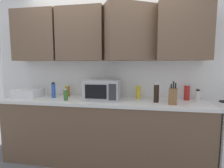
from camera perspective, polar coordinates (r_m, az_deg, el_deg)
The scene contains 12 objects.
wall_back_with_cabinets at distance 2.64m, azimuth -1.91°, elevation 10.48°, with size 3.73×0.61×2.60m.
counter_run at distance 2.59m, azimuth -2.85°, elevation -14.94°, with size 2.86×0.63×0.90m.
microwave at distance 2.45m, azimuth -3.16°, elevation -1.91°, with size 0.48×0.37×0.28m.
dish_rack at distance 2.94m, azimuth -25.86°, elevation -2.73°, with size 0.38×0.30×0.12m, color silver.
knife_block at distance 2.30m, azimuth 19.33°, elevation -3.73°, with size 0.12×0.14×0.29m.
bottle_red_sauce at distance 2.64m, azimuth 23.33°, elevation -2.54°, with size 0.07×0.07×0.23m.
bottle_soy_dark at distance 2.36m, azimuth 14.32°, elevation -2.84°, with size 0.07×0.07×0.26m.
bottle_amber_vinegar at distance 2.82m, azimuth -14.40°, elevation -2.23°, with size 0.07×0.07×0.17m.
bottle_blue_cleaner at distance 2.74m, azimuth -18.63°, elevation -1.99°, with size 0.06×0.06×0.23m.
bottle_yellow_mustard at distance 2.56m, azimuth 8.59°, elevation -2.70°, with size 0.06×0.06×0.19m.
bottle_green_oil at distance 2.48m, azimuth -14.91°, elevation -3.47°, with size 0.06×0.06×0.16m.
bottle_white_jar at distance 2.67m, azimuth 26.23°, elevation -3.31°, with size 0.06×0.06×0.15m.
Camera 1 is at (0.53, -2.65, 1.40)m, focal length 27.91 mm.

